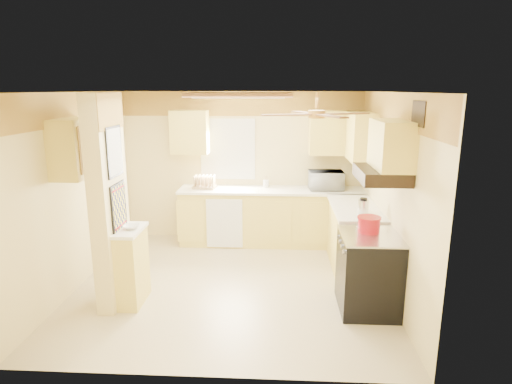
# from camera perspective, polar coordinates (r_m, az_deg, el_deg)

# --- Properties ---
(floor) EXTENTS (4.00, 4.00, 0.00)m
(floor) POSITION_cam_1_polar(r_m,az_deg,el_deg) (5.85, -3.29, -12.15)
(floor) COLOR #C7B68A
(floor) RESTS_ON ground
(ceiling) EXTENTS (4.00, 4.00, 0.00)m
(ceiling) POSITION_cam_1_polar(r_m,az_deg,el_deg) (5.27, -3.67, 13.16)
(ceiling) COLOR white
(ceiling) RESTS_ON wall_back
(wall_back) EXTENTS (4.00, 0.00, 4.00)m
(wall_back) POSITION_cam_1_polar(r_m,az_deg,el_deg) (7.27, -1.78, 3.39)
(wall_back) COLOR beige
(wall_back) RESTS_ON floor
(wall_front) EXTENTS (4.00, 0.00, 4.00)m
(wall_front) POSITION_cam_1_polar(r_m,az_deg,el_deg) (3.62, -6.90, -7.29)
(wall_front) COLOR beige
(wall_front) RESTS_ON floor
(wall_left) EXTENTS (0.00, 3.80, 3.80)m
(wall_left) POSITION_cam_1_polar(r_m,az_deg,el_deg) (5.99, -22.85, 0.10)
(wall_left) COLOR beige
(wall_left) RESTS_ON floor
(wall_right) EXTENTS (0.00, 3.80, 3.80)m
(wall_right) POSITION_cam_1_polar(r_m,az_deg,el_deg) (5.56, 17.45, -0.42)
(wall_right) COLOR beige
(wall_right) RESTS_ON floor
(wallpaper_border) EXTENTS (4.00, 0.02, 0.40)m
(wallpaper_border) POSITION_cam_1_polar(r_m,az_deg,el_deg) (7.14, -1.85, 11.68)
(wallpaper_border) COLOR gold
(wallpaper_border) RESTS_ON wall_back
(partition_column) EXTENTS (0.20, 0.70, 2.50)m
(partition_column) POSITION_cam_1_polar(r_m,az_deg,el_deg) (5.24, -19.02, -1.39)
(partition_column) COLOR beige
(partition_column) RESTS_ON floor
(partition_ledge) EXTENTS (0.25, 0.55, 0.90)m
(partition_ledge) POSITION_cam_1_polar(r_m,az_deg,el_deg) (5.42, -16.17, -9.64)
(partition_ledge) COLOR #F8E764
(partition_ledge) RESTS_ON floor
(ledge_top) EXTENTS (0.28, 0.58, 0.04)m
(ledge_top) POSITION_cam_1_polar(r_m,az_deg,el_deg) (5.25, -16.51, -4.92)
(ledge_top) COLOR white
(ledge_top) RESTS_ON partition_ledge
(lower_cabinets_back) EXTENTS (3.00, 0.60, 0.90)m
(lower_cabinets_back) POSITION_cam_1_polar(r_m,az_deg,el_deg) (7.15, 2.07, -3.41)
(lower_cabinets_back) COLOR #F8E764
(lower_cabinets_back) RESTS_ON floor
(lower_cabinets_right) EXTENTS (0.60, 1.40, 0.90)m
(lower_cabinets_right) POSITION_cam_1_polar(r_m,az_deg,el_deg) (6.29, 12.95, -6.15)
(lower_cabinets_right) COLOR #F8E764
(lower_cabinets_right) RESTS_ON floor
(countertop_back) EXTENTS (3.04, 0.64, 0.04)m
(countertop_back) POSITION_cam_1_polar(r_m,az_deg,el_deg) (7.01, 2.10, 0.25)
(countertop_back) COLOR white
(countertop_back) RESTS_ON lower_cabinets_back
(countertop_right) EXTENTS (0.64, 1.44, 0.04)m
(countertop_right) POSITION_cam_1_polar(r_m,az_deg,el_deg) (6.15, 13.09, -2.02)
(countertop_right) COLOR white
(countertop_right) RESTS_ON lower_cabinets_right
(dishwasher_panel) EXTENTS (0.58, 0.02, 0.80)m
(dishwasher_panel) POSITION_cam_1_polar(r_m,az_deg,el_deg) (6.91, -4.23, -4.21)
(dishwasher_panel) COLOR white
(dishwasher_panel) RESTS_ON lower_cabinets_back
(window) EXTENTS (0.92, 0.02, 1.02)m
(window) POSITION_cam_1_polar(r_m,az_deg,el_deg) (7.24, -3.78, 5.72)
(window) COLOR white
(window) RESTS_ON wall_back
(upper_cab_back_left) EXTENTS (0.60, 0.35, 0.70)m
(upper_cab_back_left) POSITION_cam_1_polar(r_m,az_deg,el_deg) (7.14, -8.81, 7.91)
(upper_cab_back_left) COLOR #F8E764
(upper_cab_back_left) RESTS_ON wall_back
(upper_cab_back_right) EXTENTS (0.90, 0.35, 0.70)m
(upper_cab_back_right) POSITION_cam_1_polar(r_m,az_deg,el_deg) (7.05, 10.83, 7.76)
(upper_cab_back_right) COLOR #F8E764
(upper_cab_back_right) RESTS_ON wall_back
(upper_cab_right) EXTENTS (0.35, 1.00, 0.70)m
(upper_cab_right) POSITION_cam_1_polar(r_m,az_deg,el_deg) (6.63, 13.74, 7.26)
(upper_cab_right) COLOR #F8E764
(upper_cab_right) RESTS_ON wall_right
(upper_cab_left_wall) EXTENTS (0.35, 0.75, 0.70)m
(upper_cab_left_wall) POSITION_cam_1_polar(r_m,az_deg,el_deg) (5.59, -22.89, 5.47)
(upper_cab_left_wall) COLOR #F8E764
(upper_cab_left_wall) RESTS_ON wall_left
(upper_cab_over_stove) EXTENTS (0.35, 0.76, 0.52)m
(upper_cab_over_stove) POSITION_cam_1_polar(r_m,az_deg,el_deg) (4.87, 17.58, 6.05)
(upper_cab_over_stove) COLOR #F8E764
(upper_cab_over_stove) RESTS_ON wall_right
(stove) EXTENTS (0.68, 0.77, 0.92)m
(stove) POSITION_cam_1_polar(r_m,az_deg,el_deg) (5.23, 14.73, -10.28)
(stove) COLOR black
(stove) RESTS_ON floor
(range_hood) EXTENTS (0.50, 0.76, 0.14)m
(range_hood) POSITION_cam_1_polar(r_m,az_deg,el_deg) (4.90, 16.35, 2.26)
(range_hood) COLOR black
(range_hood) RESTS_ON upper_cab_over_stove
(poster_menu) EXTENTS (0.02, 0.42, 0.57)m
(poster_menu) POSITION_cam_1_polar(r_m,az_deg,el_deg) (5.08, -18.36, 5.14)
(poster_menu) COLOR black
(poster_menu) RESTS_ON partition_column
(poster_nashville) EXTENTS (0.02, 0.42, 0.57)m
(poster_nashville) POSITION_cam_1_polar(r_m,az_deg,el_deg) (5.21, -17.84, -1.94)
(poster_nashville) COLOR black
(poster_nashville) RESTS_ON partition_column
(ceiling_light_panel) EXTENTS (1.35, 0.95, 0.06)m
(ceiling_light_panel) POSITION_cam_1_polar(r_m,az_deg,el_deg) (5.76, -2.06, 12.77)
(ceiling_light_panel) COLOR brown
(ceiling_light_panel) RESTS_ON ceiling
(ceiling_fan) EXTENTS (1.15, 1.15, 0.26)m
(ceiling_fan) POSITION_cam_1_polar(r_m,az_deg,el_deg) (4.56, 8.10, 10.30)
(ceiling_fan) COLOR gold
(ceiling_fan) RESTS_ON ceiling
(vent_grate) EXTENTS (0.02, 0.40, 0.25)m
(vent_grate) POSITION_cam_1_polar(r_m,az_deg,el_deg) (4.55, 20.90, 9.74)
(vent_grate) COLOR black
(vent_grate) RESTS_ON wall_right
(microwave) EXTENTS (0.57, 0.40, 0.30)m
(microwave) POSITION_cam_1_polar(r_m,az_deg,el_deg) (7.05, 9.34, 1.56)
(microwave) COLOR white
(microwave) RESTS_ON countertop_back
(bowl) EXTENTS (0.19, 0.19, 0.05)m
(bowl) POSITION_cam_1_polar(r_m,az_deg,el_deg) (5.23, -16.28, -4.49)
(bowl) COLOR white
(bowl) RESTS_ON ledge_top
(dutch_oven) EXTENTS (0.27, 0.27, 0.18)m
(dutch_oven) POSITION_cam_1_polar(r_m,az_deg,el_deg) (5.14, 14.82, -4.17)
(dutch_oven) COLOR #A6101B
(dutch_oven) RESTS_ON stove
(kettle) EXTENTS (0.14, 0.14, 0.21)m
(kettle) POSITION_cam_1_polar(r_m,az_deg,el_deg) (5.77, 14.11, -1.89)
(kettle) COLOR silver
(kettle) RESTS_ON countertop_right
(dish_rack) EXTENTS (0.39, 0.31, 0.21)m
(dish_rack) POSITION_cam_1_polar(r_m,az_deg,el_deg) (7.11, -6.90, 1.12)
(dish_rack) COLOR tan
(dish_rack) RESTS_ON countertop_back
(utensil_crock) EXTENTS (0.09, 0.09, 0.19)m
(utensil_crock) POSITION_cam_1_polar(r_m,az_deg,el_deg) (7.14, 1.34, 1.16)
(utensil_crock) COLOR white
(utensil_crock) RESTS_ON countertop_back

